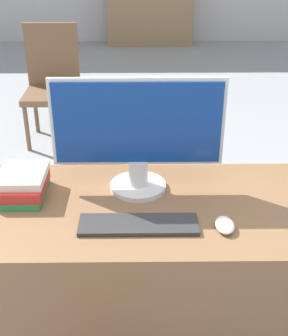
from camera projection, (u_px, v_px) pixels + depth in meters
The scene contains 6 objects.
desk at pixel (149, 282), 1.94m from camera, with size 1.46×0.66×0.76m.
monitor at pixel (138, 133), 1.76m from camera, with size 0.65×0.22×0.46m.
keyboard at pixel (138, 225), 1.64m from camera, with size 0.42×0.12×0.02m.
mouse at pixel (225, 225), 1.62m from camera, with size 0.07×0.10×0.03m.
book_stack at pixel (22, 185), 1.80m from camera, with size 0.18×0.23×0.10m.
far_chair at pixel (52, 80), 3.92m from camera, with size 0.44×0.44×0.97m.
Camera 1 is at (-0.04, -1.16, 1.71)m, focal length 50.00 mm.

